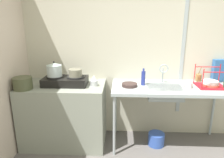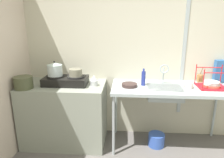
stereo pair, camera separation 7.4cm
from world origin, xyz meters
name	(u,v)px [view 2 (the right image)]	position (x,y,z in m)	size (l,w,h in m)	color
wall_back	(159,55)	(0.00, 1.92, 1.25)	(4.71, 0.10, 2.51)	beige
wall_metal_strip	(184,47)	(0.34, 1.86, 1.38)	(0.05, 0.01, 2.01)	#A1AEB0
counter_concrete	(65,113)	(-1.35, 1.54, 0.44)	(1.16, 0.66, 0.89)	gray
counter_sink	(170,91)	(0.12, 1.54, 0.83)	(1.58, 0.66, 0.89)	#A1AEB0
stove	(66,80)	(-1.31, 1.54, 0.95)	(0.60, 0.33, 0.12)	black
pot_on_left_burner	(55,69)	(-1.45, 1.54, 1.10)	(0.21, 0.21, 0.21)	silver
pot_on_right_burner	(76,72)	(-1.17, 1.54, 1.06)	(0.18, 0.18, 0.10)	gray
pot_beside_stove	(23,83)	(-1.81, 1.33, 0.97)	(0.24, 0.24, 0.16)	#454B31
percolator	(94,81)	(-0.91, 1.51, 0.96)	(0.10, 0.10, 0.15)	silver
sink_basin	(164,92)	(0.04, 1.51, 0.81)	(0.46, 0.36, 0.15)	#A1AEB0
faucet	(164,70)	(0.05, 1.68, 1.08)	(0.13, 0.07, 0.28)	#A1AEB0
frying_pan	(129,85)	(-0.43, 1.51, 0.91)	(0.21, 0.21, 0.04)	#3C2B29
dish_rack	(212,84)	(0.66, 1.55, 0.93)	(0.36, 0.32, 0.28)	red
cup_by_rack	(189,86)	(0.35, 1.47, 0.93)	(0.09, 0.09, 0.08)	white
small_bowl_on_drainboard	(188,86)	(0.35, 1.53, 0.91)	(0.12, 0.12, 0.04)	beige
bottle_by_sink	(143,78)	(-0.24, 1.58, 0.99)	(0.06, 0.06, 0.23)	navy
cereal_box	(220,71)	(0.86, 1.81, 1.05)	(0.18, 0.07, 0.32)	#3269AB
utensil_jar	(200,78)	(0.59, 1.81, 0.94)	(0.08, 0.08, 0.22)	#9E7340
bucket_on_floor	(156,140)	(-0.02, 1.50, 0.09)	(0.23, 0.23, 0.18)	#3457B6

